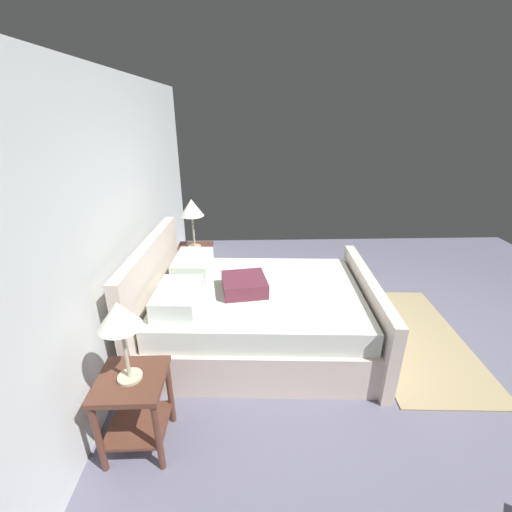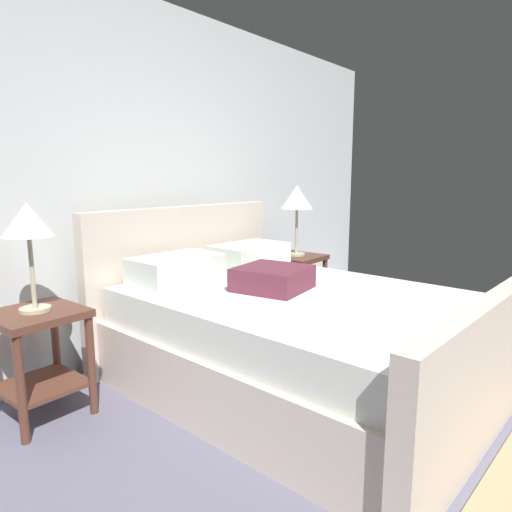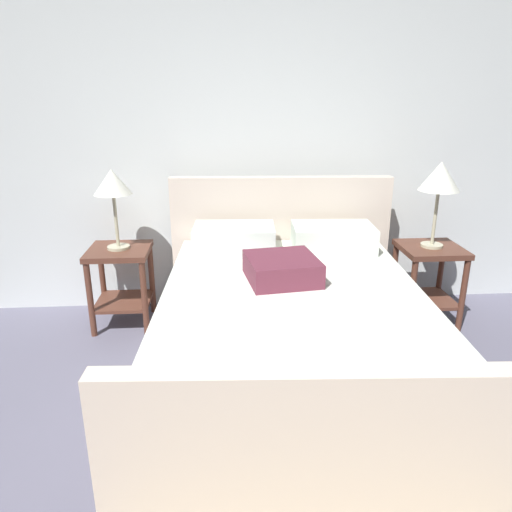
{
  "view_description": "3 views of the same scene",
  "coord_description": "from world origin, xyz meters",
  "views": [
    {
      "loc": [
        -2.71,
        1.82,
        2.22
      ],
      "look_at": [
        0.45,
        1.72,
        0.86
      ],
      "focal_mm": 23.99,
      "sensor_mm": 36.0,
      "label": 1
    },
    {
      "loc": [
        -2.04,
        0.19,
        1.31
      ],
      "look_at": [
        0.13,
        1.95,
        0.82
      ],
      "focal_mm": 32.32,
      "sensor_mm": 36.0,
      "label": 2
    },
    {
      "loc": [
        -0.18,
        -0.78,
        1.66
      ],
      "look_at": [
        -0.01,
        1.68,
        0.82
      ],
      "focal_mm": 33.4,
      "sensor_mm": 36.0,
      "label": 3
    }
  ],
  "objects": [
    {
      "name": "ground_plane",
      "position": [
        0.0,
        0.0,
        -0.01
      ],
      "size": [
        6.35,
        5.85,
        0.02
      ],
      "primitive_type": "cube",
      "color": "slate"
    },
    {
      "name": "nightstand_right",
      "position": [
        1.35,
        2.47,
        0.4
      ],
      "size": [
        0.44,
        0.44,
        0.6
      ],
      "color": "#573124",
      "rests_on": "ground"
    },
    {
      "name": "table_lamp_left",
      "position": [
        -0.95,
        2.58,
        1.06
      ],
      "size": [
        0.26,
        0.26,
        0.58
      ],
      "color": "#B7B293",
      "rests_on": "nightstand_left"
    },
    {
      "name": "area_rug",
      "position": [
        0.2,
        0.06,
        0.01
      ],
      "size": [
        1.95,
        1.07,
        0.01
      ],
      "primitive_type": "cube",
      "rotation": [
        0.0,
        0.0,
        -0.05
      ],
      "color": "tan",
      "rests_on": "ground"
    },
    {
      "name": "wall_back",
      "position": [
        0.0,
        2.98,
        1.27
      ],
      "size": [
        6.47,
        0.12,
        2.53
      ],
      "primitive_type": "cube",
      "color": "silver",
      "rests_on": "ground"
    },
    {
      "name": "table_lamp_right",
      "position": [
        1.35,
        2.47,
        1.1
      ],
      "size": [
        0.29,
        0.29,
        0.62
      ],
      "color": "#B7B293",
      "rests_on": "nightstand_right"
    },
    {
      "name": "nightstand_left",
      "position": [
        -0.95,
        2.58,
        0.4
      ],
      "size": [
        0.44,
        0.44,
        0.6
      ],
      "color": "#573124",
      "rests_on": "ground"
    },
    {
      "name": "bed",
      "position": [
        0.2,
        1.74,
        0.34
      ],
      "size": [
        1.77,
        2.26,
        1.09
      ],
      "color": "beige",
      "rests_on": "ground"
    }
  ]
}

